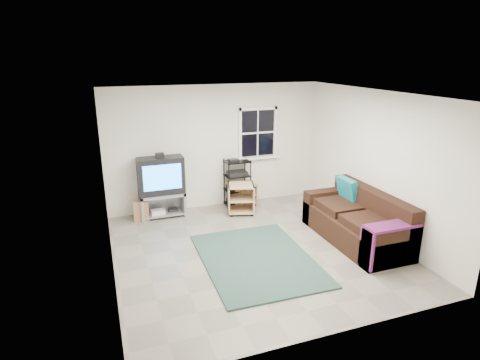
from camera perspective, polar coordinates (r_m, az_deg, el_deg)
name	(u,v)px	position (r m, az deg, el deg)	size (l,w,h in m)	color
room	(258,136)	(8.77, 2.53, 6.25)	(4.60, 4.62, 4.60)	slate
tv_unit	(161,182)	(8.19, -11.14, -0.27)	(0.90, 0.45, 1.33)	gray
av_rack	(237,186)	(8.68, -0.41, -0.82)	(0.52, 0.38, 1.05)	black
side_table_left	(241,197)	(8.37, 0.10, -2.42)	(0.65, 0.65, 0.62)	tan
side_table_right	(243,193)	(8.78, 0.46, -1.85)	(0.54, 0.54, 0.49)	tan
sofa	(358,222)	(7.41, 16.38, -5.78)	(0.95, 2.14, 0.98)	black
shag_rug	(257,259)	(6.61, 2.42, -11.17)	(1.70, 2.34, 0.03)	#302115
paper_bag	(141,211)	(8.22, -13.89, -4.27)	(0.29, 0.19, 0.41)	#A36D49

